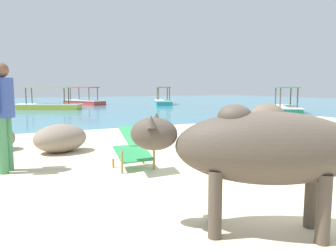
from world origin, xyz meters
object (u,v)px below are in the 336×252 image
at_px(bottle, 276,127).
at_px(boat_green, 285,107).
at_px(person_standing, 3,109).
at_px(boat_red, 84,101).
at_px(deck_chair_near, 137,146).
at_px(boat_teal, 163,101).
at_px(low_bench_table, 277,136).
at_px(boat_yellow, 48,105).
at_px(cow, 260,149).

bearing_deg(bottle, boat_green, 42.62).
height_order(person_standing, boat_red, person_standing).
xyz_separation_m(deck_chair_near, boat_teal, (8.85, 17.24, -0.13)).
xyz_separation_m(low_bench_table, deck_chair_near, (-2.93, -0.08, 0.06)).
height_order(bottle, deck_chair_near, same).
bearing_deg(bottle, boat_yellow, 98.79).
bearing_deg(boat_teal, low_bench_table, 3.58).
relative_size(bottle, boat_red, 0.08).
xyz_separation_m(bottle, boat_teal, (5.95, 17.17, -0.26)).
xyz_separation_m(deck_chair_near, boat_yellow, (0.55, 15.28, -0.13)).
height_order(boat_teal, boat_red, same).
relative_size(cow, person_standing, 1.16).
distance_m(cow, boat_red, 22.42).
bearing_deg(boat_red, boat_teal, -140.05).
bearing_deg(boat_green, deck_chair_near, 163.53).
relative_size(low_bench_table, deck_chair_near, 1.12).
bearing_deg(boat_red, person_standing, 139.12).
relative_size(boat_teal, boat_red, 1.00).
distance_m(bottle, person_standing, 4.75).
bearing_deg(deck_chair_near, bottle, -89.47).
height_order(cow, person_standing, person_standing).
bearing_deg(low_bench_table, bottle, -136.23).
height_order(low_bench_table, boat_green, boat_green).
relative_size(person_standing, boat_teal, 0.42).
height_order(boat_teal, boat_green, same).
distance_m(boat_red, boat_yellow, 5.36).
distance_m(person_standing, boat_teal, 19.58).
xyz_separation_m(boat_red, boat_yellow, (-3.02, -4.42, 0.00)).
bearing_deg(bottle, person_standing, 170.95).
relative_size(cow, boat_teal, 0.49).
xyz_separation_m(boat_red, boat_green, (7.41, -12.19, 0.00)).
height_order(boat_red, boat_green, same).
bearing_deg(boat_yellow, cow, 116.51).
bearing_deg(cow, low_bench_table, -103.74).
bearing_deg(boat_green, boat_teal, 51.57).
bearing_deg(boat_teal, cow, -1.19).
bearing_deg(boat_yellow, boat_red, -96.64).
relative_size(bottle, deck_chair_near, 0.38).
xyz_separation_m(cow, deck_chair_near, (-0.17, 2.45, -0.36)).
relative_size(bottle, boat_teal, 0.08).
bearing_deg(deck_chair_near, boat_teal, -27.99).
relative_size(low_bench_table, bottle, 2.94).
relative_size(deck_chair_near, boat_green, 0.22).
relative_size(low_bench_table, boat_red, 0.23).
relative_size(low_bench_table, boat_green, 0.24).
distance_m(boat_red, boat_green, 14.27).
distance_m(deck_chair_near, boat_green, 13.31).
distance_m(deck_chair_near, person_standing, 2.03).
distance_m(cow, bottle, 3.72).
height_order(bottle, boat_red, boat_red).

